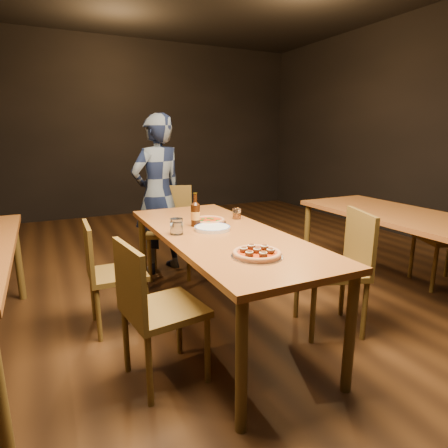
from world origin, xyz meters
name	(u,v)px	position (x,y,z in m)	size (l,w,h in m)	color
ground	(221,328)	(0.00, 0.00, 0.00)	(9.00, 9.00, 0.00)	black
room_shell	(221,65)	(0.00, 0.00, 1.86)	(9.00, 9.00, 9.00)	black
table_main	(221,242)	(0.00, 0.00, 0.68)	(0.80, 2.00, 0.75)	brown
table_right	(410,223)	(1.70, -0.20, 0.68)	(0.80, 2.00, 0.75)	brown
chair_main_nw	(164,308)	(-0.54, -0.37, 0.45)	(0.42, 0.42, 0.90)	#553916
chair_main_sw	(117,273)	(-0.67, 0.38, 0.43)	(0.40, 0.40, 0.85)	#553916
chair_main_e	(331,269)	(0.73, -0.34, 0.47)	(0.44, 0.44, 0.93)	#553916
chair_end	(170,230)	(0.01, 1.23, 0.47)	(0.44, 0.44, 0.94)	#553916
chair_nbr_right	(445,237)	(2.28, -0.16, 0.47)	(0.44, 0.44, 0.94)	#553916
pizza_meatball	(257,253)	(-0.05, -0.58, 0.77)	(0.30, 0.30, 0.05)	#B7B7BF
pizza_margherita	(209,221)	(0.04, 0.30, 0.77)	(0.27, 0.27, 0.04)	#B7B7BF
plate_stack	(212,228)	(-0.03, 0.09, 0.76)	(0.26, 0.26, 0.03)	white
beer_bottle	(195,215)	(-0.10, 0.24, 0.84)	(0.07, 0.07, 0.25)	black
water_glass	(177,226)	(-0.30, 0.08, 0.81)	(0.09, 0.09, 0.11)	white
amber_glass	(237,214)	(0.30, 0.33, 0.79)	(0.07, 0.07, 0.09)	#984911
diner	(158,195)	(-0.05, 1.41, 0.81)	(0.59, 0.39, 1.63)	black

